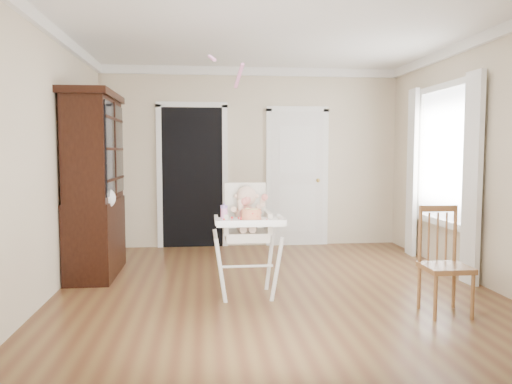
{
  "coord_description": "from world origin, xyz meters",
  "views": [
    {
      "loc": [
        -0.73,
        -5.07,
        1.44
      ],
      "look_at": [
        -0.23,
        -0.29,
        1.05
      ],
      "focal_mm": 35.0,
      "sensor_mm": 36.0,
      "label": 1
    }
  ],
  "objects": [
    {
      "name": "floor",
      "position": [
        0.0,
        0.0,
        0.0
      ],
      "size": [
        5.0,
        5.0,
        0.0
      ],
      "primitive_type": "plane",
      "color": "#56321D",
      "rests_on": "ground"
    },
    {
      "name": "ceiling",
      "position": [
        0.0,
        0.0,
        2.7
      ],
      "size": [
        5.0,
        5.0,
        0.0
      ],
      "primitive_type": "plane",
      "rotation": [
        3.14,
        0.0,
        0.0
      ],
      "color": "white",
      "rests_on": "wall_back"
    },
    {
      "name": "wall_back",
      "position": [
        0.0,
        2.5,
        1.35
      ],
      "size": [
        4.5,
        0.0,
        4.5
      ],
      "primitive_type": "plane",
      "rotation": [
        1.57,
        0.0,
        0.0
      ],
      "color": "beige",
      "rests_on": "floor"
    },
    {
      "name": "wall_left",
      "position": [
        -2.25,
        0.0,
        1.35
      ],
      "size": [
        0.0,
        5.0,
        5.0
      ],
      "primitive_type": "plane",
      "rotation": [
        1.57,
        0.0,
        1.57
      ],
      "color": "beige",
      "rests_on": "floor"
    },
    {
      "name": "wall_right",
      "position": [
        2.25,
        0.0,
        1.35
      ],
      "size": [
        0.0,
        5.0,
        5.0
      ],
      "primitive_type": "plane",
      "rotation": [
        1.57,
        0.0,
        -1.57
      ],
      "color": "beige",
      "rests_on": "floor"
    },
    {
      "name": "crown_molding",
      "position": [
        0.0,
        0.0,
        2.64
      ],
      "size": [
        4.5,
        5.0,
        0.12
      ],
      "primitive_type": null,
      "color": "white",
      "rests_on": "ceiling"
    },
    {
      "name": "doorway",
      "position": [
        -0.9,
        2.48,
        1.11
      ],
      "size": [
        1.06,
        0.05,
        2.22
      ],
      "color": "black",
      "rests_on": "wall_back"
    },
    {
      "name": "closet_door",
      "position": [
        0.7,
        2.48,
        1.02
      ],
      "size": [
        0.96,
        0.09,
        2.13
      ],
      "color": "white",
      "rests_on": "wall_back"
    },
    {
      "name": "window_right",
      "position": [
        2.18,
        0.8,
        1.29
      ],
      "size": [
        0.13,
        1.84,
        2.3
      ],
      "color": "white",
      "rests_on": "wall_right"
    },
    {
      "name": "high_chair",
      "position": [
        -0.31,
        -0.19,
        0.71
      ],
      "size": [
        0.67,
        0.81,
        1.15
      ],
      "rotation": [
        0.0,
        0.0,
        0.0
      ],
      "color": "white",
      "rests_on": "floor"
    },
    {
      "name": "baby",
      "position": [
        -0.31,
        -0.17,
        0.86
      ],
      "size": [
        0.32,
        0.24,
        0.47
      ],
      "rotation": [
        0.0,
        0.0,
        0.0
      ],
      "color": "beige",
      "rests_on": "high_chair"
    },
    {
      "name": "cake",
      "position": [
        -0.29,
        -0.49,
        0.85
      ],
      "size": [
        0.24,
        0.24,
        0.11
      ],
      "color": "silver",
      "rests_on": "high_chair"
    },
    {
      "name": "sippy_cup",
      "position": [
        -0.54,
        -0.34,
        0.87
      ],
      "size": [
        0.07,
        0.07,
        0.17
      ],
      "rotation": [
        0.0,
        0.0,
        0.0
      ],
      "color": "pink",
      "rests_on": "high_chair"
    },
    {
      "name": "china_cabinet",
      "position": [
        -1.99,
        0.85,
        1.06
      ],
      "size": [
        0.56,
        1.26,
        2.12
      ],
      "color": "black",
      "rests_on": "floor"
    },
    {
      "name": "dining_chair",
      "position": [
        1.39,
        -0.9,
        0.44
      ],
      "size": [
        0.39,
        0.39,
        0.95
      ],
      "rotation": [
        0.0,
        0.0,
        -0.01
      ],
      "color": "brown",
      "rests_on": "floor"
    },
    {
      "name": "streamer",
      "position": [
        -0.64,
        -0.11,
        2.35
      ],
      "size": [
        0.07,
        0.49,
        0.15
      ],
      "primitive_type": null,
      "rotation": [
        0.26,
        0.0,
        0.09
      ],
      "color": "#F990D0",
      "rests_on": "ceiling"
    }
  ]
}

